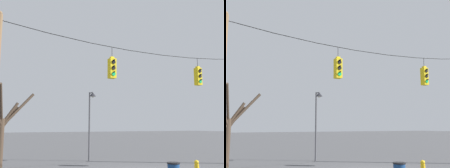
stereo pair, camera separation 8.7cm
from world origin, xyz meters
The scene contains 6 objects.
span_wire centered at (0.00, -0.06, 6.54)m, with size 15.07×0.03×0.53m.
traffic_light_near_right_pole centered at (-2.09, -0.07, 5.30)m, with size 0.34×0.46×1.62m.
traffic_light_near_left_pole centered at (3.83, -0.07, 5.37)m, with size 0.34×0.46×1.66m.
street_lamp centered at (-0.70, 5.69, 3.51)m, with size 0.47×0.81×4.77m.
bare_tree centered at (-6.55, 4.91, 2.23)m, with size 2.83×2.10×4.69m.
fire_hydrant centered at (1.55, -1.96, 0.38)m, with size 0.22×0.30×0.75m.
Camera 1 is at (-8.66, -12.40, 2.38)m, focal length 45.00 mm.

